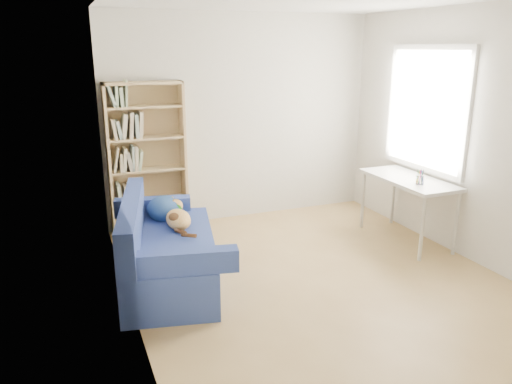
% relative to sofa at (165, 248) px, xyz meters
% --- Properties ---
extents(ground, '(4.00, 4.00, 0.00)m').
position_rel_sofa_xyz_m(ground, '(1.36, -0.45, -0.33)').
color(ground, '#AB854D').
rests_on(ground, ground).
extents(room_shell, '(3.54, 4.04, 2.62)m').
position_rel_sofa_xyz_m(room_shell, '(1.46, -0.42, 1.31)').
color(room_shell, silver).
rests_on(room_shell, ground).
extents(sofa, '(1.15, 1.87, 0.84)m').
position_rel_sofa_xyz_m(sofa, '(0.00, 0.00, 0.00)').
color(sofa, navy).
rests_on(sofa, ground).
extents(bookshelf, '(0.90, 0.28, 1.81)m').
position_rel_sofa_xyz_m(bookshelf, '(0.10, 1.39, 0.51)').
color(bookshelf, tan).
rests_on(bookshelf, ground).
extents(desk, '(0.55, 1.20, 0.75)m').
position_rel_sofa_xyz_m(desk, '(2.81, 0.00, 0.35)').
color(desk, silver).
rests_on(desk, ground).
extents(pen_cup, '(0.09, 0.09, 0.17)m').
position_rel_sofa_xyz_m(pen_cup, '(2.76, -0.25, 0.49)').
color(pen_cup, white).
rests_on(pen_cup, desk).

